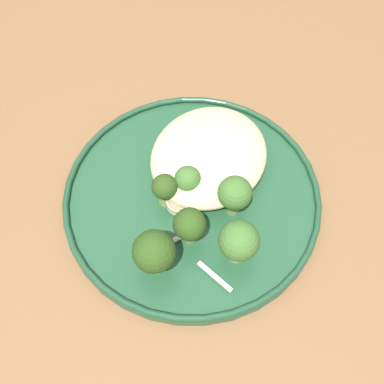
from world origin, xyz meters
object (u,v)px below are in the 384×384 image
(seared_scallop_tilted_round, at_px, (244,173))
(broccoli_floret_beside_noodles, at_px, (163,187))
(seared_scallop_half_hidden, at_px, (218,155))
(seared_scallop_on_noodles, at_px, (179,202))
(seared_scallop_left_edge, at_px, (203,165))
(broccoli_floret_left_leaning, at_px, (235,194))
(dinner_plate, at_px, (192,197))
(seared_scallop_tiny_bay, at_px, (164,172))
(seared_scallop_right_edge, at_px, (211,190))
(broccoli_floret_tall_stalk, at_px, (190,225))
(broccoli_floret_front_edge, at_px, (154,252))
(broccoli_floret_split_head, at_px, (188,181))
(broccoli_floret_near_rim, at_px, (239,241))
(seared_scallop_center_golden, at_px, (244,156))

(seared_scallop_tilted_round, distance_m, broccoli_floret_beside_noodles, 0.10)
(seared_scallop_half_hidden, height_order, seared_scallop_on_noodles, same)
(seared_scallop_left_edge, height_order, broccoli_floret_left_leaning, broccoli_floret_left_leaning)
(dinner_plate, height_order, broccoli_floret_left_leaning, broccoli_floret_left_leaning)
(seared_scallop_tiny_bay, bearing_deg, seared_scallop_right_edge, -85.44)
(seared_scallop_left_edge, xyz_separation_m, broccoli_floret_beside_noodles, (-0.06, 0.02, 0.02))
(seared_scallop_left_edge, height_order, seared_scallop_on_noodles, same)
(dinner_plate, bearing_deg, broccoli_floret_beside_noodles, 126.87)
(seared_scallop_half_hidden, relative_size, broccoli_floret_tall_stalk, 0.60)
(seared_scallop_left_edge, relative_size, seared_scallop_half_hidden, 0.83)
(dinner_plate, relative_size, seared_scallop_left_edge, 11.05)
(seared_scallop_right_edge, distance_m, broccoli_floret_tall_stalk, 0.06)
(seared_scallop_tiny_bay, distance_m, broccoli_floret_front_edge, 0.12)
(seared_scallop_on_noodles, relative_size, seared_scallop_right_edge, 1.02)
(seared_scallop_half_hidden, distance_m, seared_scallop_tilted_round, 0.04)
(dinner_plate, xyz_separation_m, seared_scallop_tilted_round, (0.05, -0.04, 0.01))
(broccoli_floret_left_leaning, bearing_deg, broccoli_floret_split_head, 96.33)
(seared_scallop_tilted_round, bearing_deg, seared_scallop_on_noodles, 146.13)
(broccoli_floret_left_leaning, bearing_deg, broccoli_floret_front_edge, 159.04)
(seared_scallop_right_edge, relative_size, broccoli_floret_tall_stalk, 0.53)
(broccoli_floret_near_rim, height_order, broccoli_floret_beside_noodles, broccoli_floret_near_rim)
(seared_scallop_right_edge, bearing_deg, broccoli_floret_beside_noodles, 125.56)
(seared_scallop_tiny_bay, bearing_deg, broccoli_floret_tall_stalk, -131.03)
(seared_scallop_half_hidden, xyz_separation_m, broccoli_floret_split_head, (-0.06, 0.01, 0.02))
(dinner_plate, height_order, seared_scallop_half_hidden, seared_scallop_half_hidden)
(seared_scallop_center_golden, distance_m, broccoli_floret_beside_noodles, 0.11)
(seared_scallop_right_edge, distance_m, seared_scallop_center_golden, 0.06)
(seared_scallop_half_hidden, relative_size, seared_scallop_tilted_round, 0.98)
(seared_scallop_tilted_round, bearing_deg, seared_scallop_left_edge, 103.75)
(seared_scallop_half_hidden, height_order, broccoli_floret_left_leaning, broccoli_floret_left_leaning)
(broccoli_floret_left_leaning, bearing_deg, broccoli_floret_tall_stalk, 155.97)
(dinner_plate, bearing_deg, broccoli_floret_split_head, 86.84)
(dinner_plate, relative_size, seared_scallop_tilted_round, 9.06)
(seared_scallop_left_edge, height_order, seared_scallop_center_golden, same)
(broccoli_floret_near_rim, xyz_separation_m, broccoli_floret_beside_noodles, (0.02, 0.10, -0.01))
(seared_scallop_left_edge, distance_m, broccoli_floret_front_edge, 0.14)
(broccoli_floret_tall_stalk, height_order, broccoli_floret_front_edge, broccoli_floret_front_edge)
(dinner_plate, bearing_deg, seared_scallop_right_edge, -56.38)
(dinner_plate, xyz_separation_m, broccoli_floret_front_edge, (-0.09, -0.01, 0.04))
(dinner_plate, relative_size, broccoli_floret_split_head, 6.19)
(dinner_plate, distance_m, seared_scallop_tilted_round, 0.07)
(seared_scallop_right_edge, distance_m, broccoli_floret_beside_noodles, 0.06)
(seared_scallop_left_edge, height_order, broccoli_floret_tall_stalk, broccoli_floret_tall_stalk)
(broccoli_floret_tall_stalk, distance_m, broccoli_floret_beside_noodles, 0.06)
(dinner_plate, bearing_deg, broccoli_floret_near_rim, -119.12)
(seared_scallop_tilted_round, relative_size, broccoli_floret_near_rim, 0.53)
(seared_scallop_tiny_bay, bearing_deg, seared_scallop_center_golden, -46.99)
(broccoli_floret_front_edge, bearing_deg, broccoli_floret_tall_stalk, -17.14)
(broccoli_floret_near_rim, xyz_separation_m, broccoli_floret_front_edge, (-0.05, 0.07, 0.00))
(broccoli_floret_front_edge, distance_m, broccoli_floret_split_head, 0.10)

